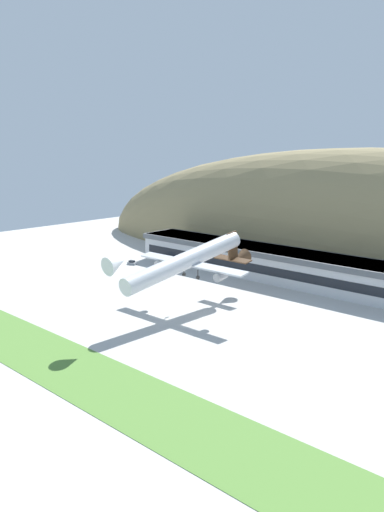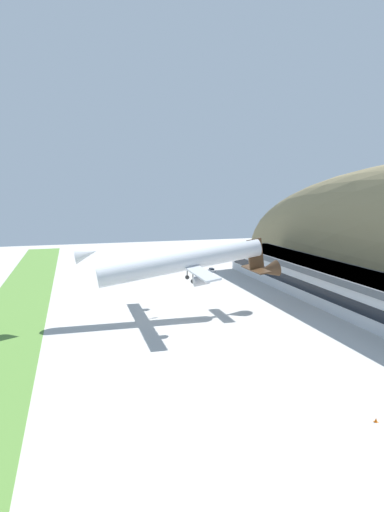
% 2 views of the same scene
% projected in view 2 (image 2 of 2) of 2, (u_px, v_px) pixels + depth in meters
% --- Properties ---
extents(ground_plane, '(344.80, 344.80, 0.00)m').
position_uv_depth(ground_plane, '(190.00, 328.00, 94.60)').
color(ground_plane, '#B7B5AF').
extents(terminal_building, '(117.40, 16.81, 10.28)m').
position_uv_depth(terminal_building, '(335.00, 283.00, 115.64)').
color(terminal_building, silver).
rests_on(terminal_building, ground_plane).
extents(cargo_airplane, '(36.48, 54.23, 12.12)m').
position_uv_depth(cargo_airplane, '(186.00, 263.00, 102.25)').
color(cargo_airplane, silver).
extents(service_car_0, '(4.16, 2.02, 1.49)m').
position_uv_depth(service_car_0, '(212.00, 270.00, 162.23)').
color(service_car_0, '#999EA3').
rests_on(service_car_0, ground_plane).
extents(traffic_cone_0, '(0.52, 0.52, 0.58)m').
position_uv_depth(traffic_cone_0, '(376.00, 420.00, 55.47)').
color(traffic_cone_0, orange).
rests_on(traffic_cone_0, ground_plane).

